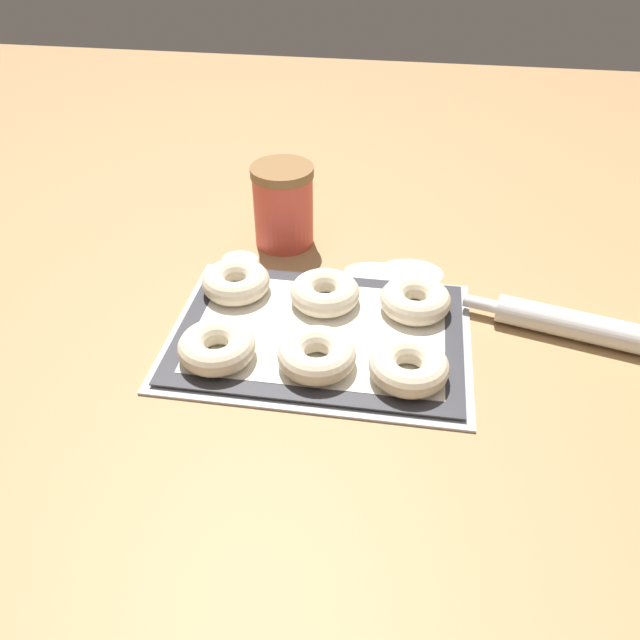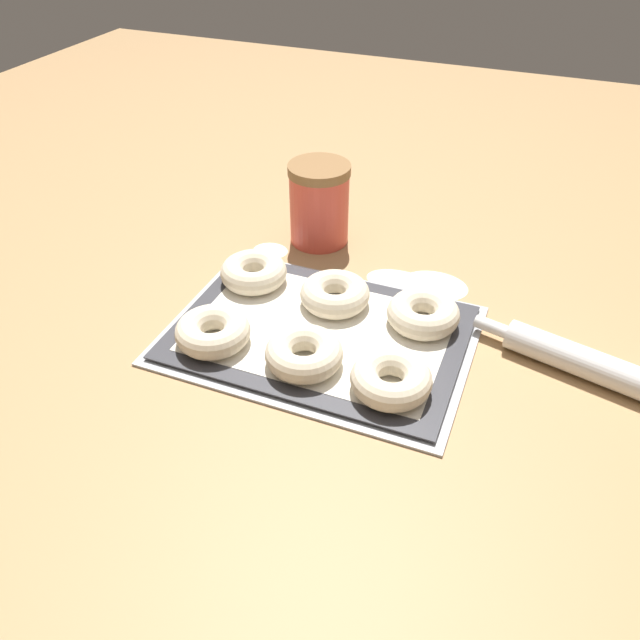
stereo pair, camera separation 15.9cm
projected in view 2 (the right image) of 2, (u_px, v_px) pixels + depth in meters
ground_plane at (336, 333)px, 0.91m from camera, size 2.80×2.80×0.00m
baking_tray at (320, 334)px, 0.90m from camera, size 0.43×0.31×0.01m
baking_mat at (320, 331)px, 0.90m from camera, size 0.41×0.29×0.00m
bagel_front_left at (213, 331)px, 0.87m from camera, size 0.11×0.11×0.04m
bagel_front_center at (304, 353)px, 0.83m from camera, size 0.11×0.11×0.04m
bagel_front_right at (391, 379)px, 0.79m from camera, size 0.11×0.11×0.04m
bagel_back_left at (254, 272)px, 0.98m from camera, size 0.11×0.11×0.04m
bagel_back_center at (335, 294)px, 0.94m from camera, size 0.11×0.11×0.04m
bagel_back_right at (423, 313)px, 0.90m from camera, size 0.11×0.11×0.04m
flour_canister at (319, 204)px, 1.08m from camera, size 0.11×0.11×0.14m
flour_patch_near at (270, 250)px, 1.09m from camera, size 0.06×0.05×0.00m
flour_patch_far at (435, 285)px, 1.01m from camera, size 0.11×0.08×0.00m
flour_patch_side at (399, 281)px, 1.02m from camera, size 0.11×0.07×0.00m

